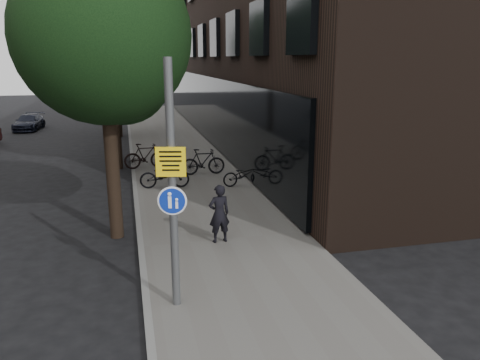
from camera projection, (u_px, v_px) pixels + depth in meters
name	position (u px, v px, depth m)	size (l,w,h in m)	color
ground	(251.00, 307.00, 9.26)	(120.00, 120.00, 0.00)	black
sidewalk	(192.00, 180.00, 18.70)	(4.50, 60.00, 0.12)	#5E5B57
curb_edge	(134.00, 183.00, 18.18)	(0.15, 60.00, 0.13)	slate
street_tree_near	(107.00, 44.00, 11.75)	(4.40, 4.40, 7.50)	black
street_tree_mid	(113.00, 50.00, 19.74)	(5.00, 5.00, 7.80)	black
street_tree_far	(116.00, 52.00, 28.19)	(5.00, 5.00, 7.80)	black
signpost	(172.00, 187.00, 8.54)	(0.53, 0.16, 4.67)	#595B5E
pedestrian	(219.00, 214.00, 12.03)	(0.56, 0.37, 1.54)	black
parked_bike_facade_near	(244.00, 174.00, 17.50)	(0.57, 1.64, 0.86)	black
parked_bike_facade_far	(203.00, 162.00, 19.16)	(0.51, 1.80, 1.08)	black
parked_bike_curb_near	(164.00, 175.00, 17.20)	(0.63, 1.80, 0.95)	black
parked_bike_curb_far	(145.00, 156.00, 20.22)	(0.52, 1.84, 1.10)	black
parked_car_far	(29.00, 122.00, 31.98)	(1.48, 3.65, 1.06)	black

